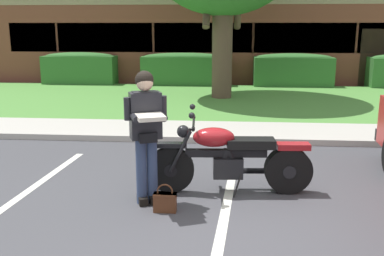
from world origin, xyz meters
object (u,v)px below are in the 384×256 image
(handbag, at_px, (165,200))
(hedge_left, at_px, (80,68))
(motorcycle, at_px, (236,159))
(rider_person, at_px, (146,127))
(hedge_center_left, at_px, (184,69))
(hedge_center_right, at_px, (293,70))
(brick_building, at_px, (247,36))

(handbag, height_order, hedge_left, hedge_left)
(motorcycle, distance_m, handbag, 1.19)
(rider_person, bearing_deg, handbag, -44.15)
(handbag, distance_m, hedge_center_left, 11.45)
(motorcycle, xyz_separation_m, hedge_center_right, (2.24, 10.68, 0.17))
(handbag, bearing_deg, brick_building, 84.47)
(hedge_left, bearing_deg, handbag, -66.82)
(motorcycle, xyz_separation_m, rider_person, (-1.14, -0.47, 0.53))
(hedge_left, xyz_separation_m, hedge_center_right, (8.00, 0.00, 0.00))
(hedge_center_left, bearing_deg, handbag, -85.55)
(motorcycle, relative_size, rider_person, 1.32)
(hedge_center_left, distance_m, brick_building, 6.30)
(hedge_left, bearing_deg, rider_person, -67.48)
(hedge_left, relative_size, brick_building, 0.12)
(rider_person, distance_m, hedge_center_right, 11.66)
(brick_building, bearing_deg, handbag, -95.53)
(motorcycle, bearing_deg, hedge_center_left, 99.37)
(hedge_center_left, relative_size, brick_building, 0.14)
(rider_person, xyz_separation_m, hedge_left, (-4.62, 11.15, -0.36))
(hedge_center_left, bearing_deg, brick_building, 65.85)
(hedge_center_right, bearing_deg, hedge_left, 180.00)
(handbag, xyz_separation_m, hedge_center_right, (3.11, 11.41, 0.51))
(handbag, bearing_deg, motorcycle, 39.78)
(handbag, bearing_deg, hedge_center_left, 94.45)
(rider_person, bearing_deg, hedge_left, 112.52)
(motorcycle, height_order, hedge_center_right, hedge_center_right)
(handbag, bearing_deg, hedge_left, 113.18)
(rider_person, distance_m, handbag, 0.94)
(hedge_center_left, height_order, brick_building, brick_building)
(hedge_center_right, xyz_separation_m, brick_building, (-1.46, 5.66, 1.06))
(handbag, distance_m, hedge_center_right, 11.84)
(hedge_center_right, distance_m, brick_building, 5.95)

